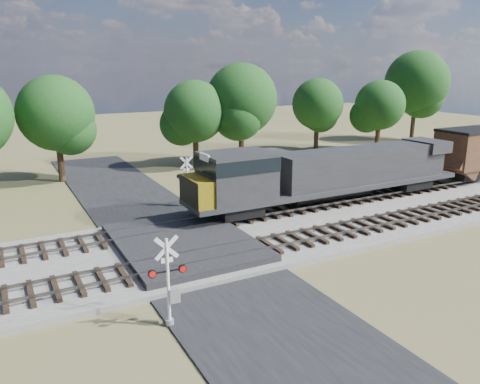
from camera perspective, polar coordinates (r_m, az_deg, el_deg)
ground at (r=25.89m, az=-6.41°, el=-7.32°), size 160.00×160.00×0.00m
ballast_bed at (r=31.02m, az=10.66°, el=-3.36°), size 140.00×10.00×0.30m
road at (r=25.87m, az=-6.42°, el=-7.24°), size 7.00×60.00×0.08m
crossing_panel at (r=26.20m, az=-6.84°, el=-6.31°), size 7.00×9.00×0.62m
track_near at (r=25.31m, az=1.89°, el=-6.76°), size 140.00×2.60×0.33m
track_far at (r=29.47m, az=-2.96°, el=-3.56°), size 140.00×2.60×0.33m
crossing_signal_near at (r=18.52m, az=-8.49°, el=-11.62°), size 1.51×0.33×3.74m
crossing_signal_far at (r=33.61m, az=-6.59°, el=0.73°), size 1.50×0.34×3.73m
equipment_shed at (r=39.51m, az=3.53°, el=2.78°), size 4.54×4.54×2.82m
treeline at (r=46.73m, az=-5.55°, el=10.78°), size 78.94×11.94×11.91m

